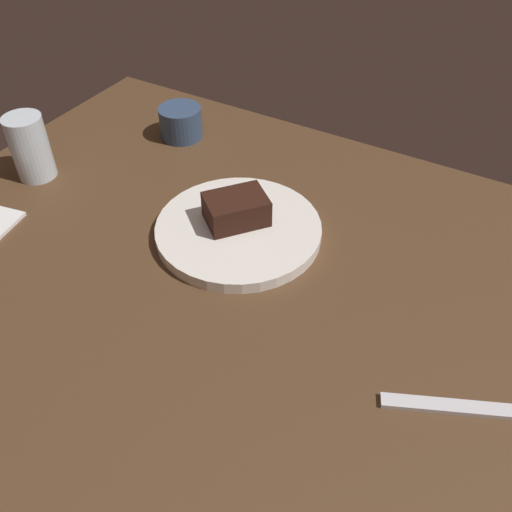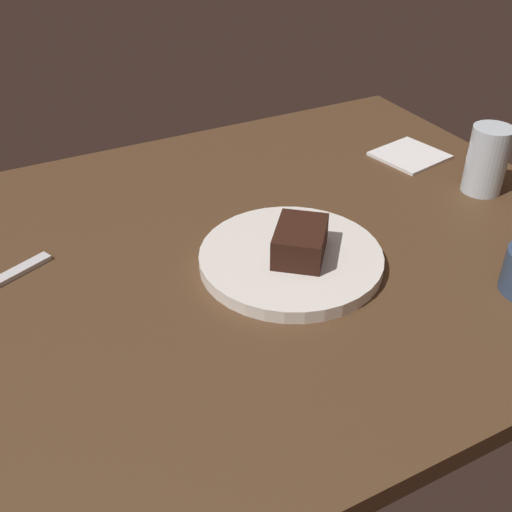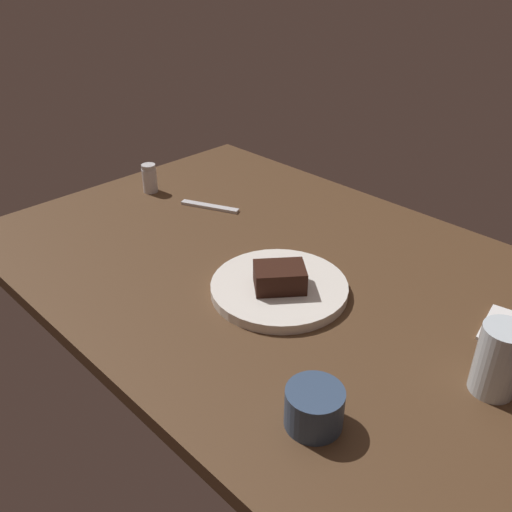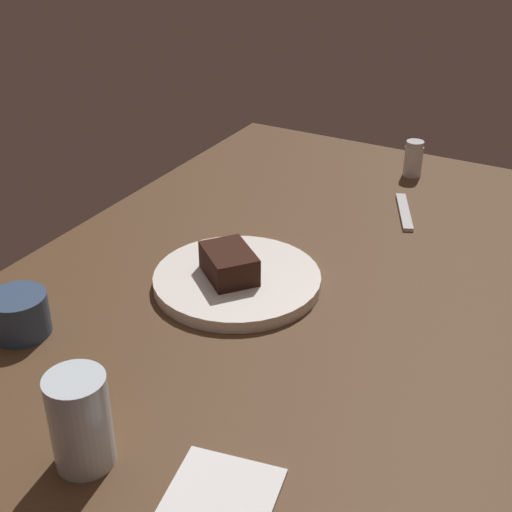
% 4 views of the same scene
% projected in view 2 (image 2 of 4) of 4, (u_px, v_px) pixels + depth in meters
% --- Properties ---
extents(dining_table, '(1.20, 0.84, 0.03)m').
position_uv_depth(dining_table, '(217.00, 264.00, 0.89)').
color(dining_table, '#4C331E').
rests_on(dining_table, ground).
extents(dessert_plate, '(0.26, 0.26, 0.02)m').
position_uv_depth(dessert_plate, '(291.00, 259.00, 0.86)').
color(dessert_plate, white).
rests_on(dessert_plate, dining_table).
extents(chocolate_cake_slice, '(0.11, 0.11, 0.04)m').
position_uv_depth(chocolate_cake_slice, '(300.00, 241.00, 0.84)').
color(chocolate_cake_slice, black).
rests_on(chocolate_cake_slice, dessert_plate).
extents(water_glass, '(0.07, 0.07, 0.11)m').
position_uv_depth(water_glass, '(487.00, 160.00, 1.01)').
color(water_glass, silver).
rests_on(water_glass, dining_table).
extents(dessert_spoon, '(0.14, 0.08, 0.01)m').
position_uv_depth(dessert_spoon, '(1.00, 280.00, 0.83)').
color(dessert_spoon, silver).
rests_on(dessert_spoon, dining_table).
extents(folded_napkin, '(0.13, 0.13, 0.01)m').
position_uv_depth(folded_napkin, '(410.00, 155.00, 1.15)').
color(folded_napkin, white).
rests_on(folded_napkin, dining_table).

